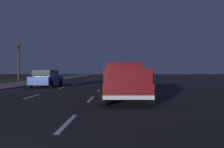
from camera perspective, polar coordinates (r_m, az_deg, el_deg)
name	(u,v)px	position (r m, az deg, el deg)	size (l,w,h in m)	color
ground	(93,83)	(29.52, -4.61, -2.09)	(144.00, 144.00, 0.00)	black
sidewalk_shoulder	(35,82)	(31.22, -18.34, -1.86)	(108.00, 4.00, 0.12)	slate
lane_markings	(74,81)	(33.03, -9.37, -1.78)	(108.00, 7.04, 0.01)	silver
pickup_truck	(124,82)	(12.00, 2.98, -1.94)	(5.48, 2.40, 1.87)	maroon
sedan_silver	(121,75)	(35.35, 2.20, -0.34)	(4.44, 2.10, 1.54)	#B2B5BA
sedan_blue	(46,78)	(22.13, -15.73, -1.04)	(4.45, 2.11, 1.54)	navy
bare_tree_far	(19,60)	(37.51, -21.86, 3.18)	(1.67, 1.45, 6.12)	#423323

